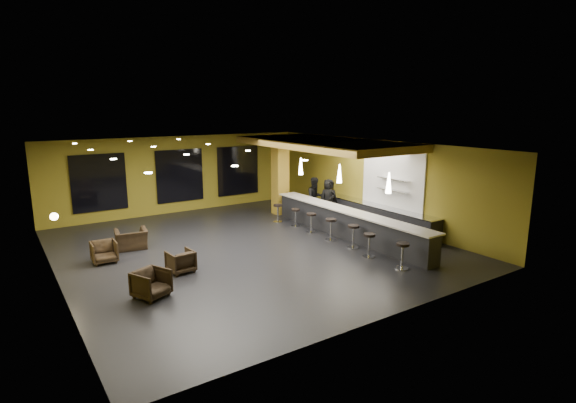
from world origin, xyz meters
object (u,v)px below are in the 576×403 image
pendant_1 (339,174)px  armchair_a (151,284)px  pendant_0 (389,183)px  bar_stool_1 (369,242)px  prep_counter (376,216)px  bar_stool_2 (353,233)px  staff_a (328,201)px  pendant_2 (301,166)px  staff_b (315,198)px  bar_stool_0 (402,252)px  bar_stool_3 (331,227)px  bar_stool_6 (278,211)px  armchair_b (181,261)px  column (280,176)px  armchair_c (104,252)px  armchair_d (131,239)px  staff_c (329,199)px  bar_stool_4 (311,220)px  bar_counter (347,224)px  bar_stool_5 (296,215)px

pendant_1 → armchair_a: (-7.76, -1.82, -1.99)m
pendant_0 → bar_stool_1: size_ratio=0.88×
prep_counter → bar_stool_2: (-2.69, -1.62, 0.09)m
pendant_1 → staff_a: (1.07, 1.99, -1.51)m
pendant_2 → staff_a: size_ratio=0.42×
pendant_1 → bar_stool_2: 2.54m
pendant_0 → staff_b: pendant_0 is taller
bar_stool_0 → bar_stool_3: size_ratio=1.01×
bar_stool_6 → bar_stool_3: bearing=-86.6°
pendant_1 → armchair_b: pendant_1 is taller
bar_stool_0 → bar_stool_1: bearing=93.1°
pendant_2 → column: bearing=90.0°
pendant_2 → bar_stool_6: (-0.95, 0.32, -1.86)m
armchair_c → armchair_b: bearing=-49.6°
armchair_d → staff_c: bearing=-173.6°
armchair_a → bar_stool_0: size_ratio=0.98×
armchair_a → bar_stool_3: bearing=-14.8°
armchair_b → armchair_d: 3.14m
armchair_b → bar_stool_2: size_ratio=0.89×
bar_stool_0 → bar_stool_4: size_ratio=1.06×
armchair_c → bar_stool_0: bar_stool_0 is taller
bar_counter → bar_stool_5: (-0.70, 2.35, -0.03)m
prep_counter → armchair_c: size_ratio=7.93×
bar_stool_1 → bar_stool_4: bar_stool_1 is taller
staff_a → bar_stool_0: staff_a is taller
prep_counter → staff_b: bearing=114.7°
armchair_b → bar_stool_6: bearing=-154.4°
pendant_1 → staff_a: bearing=61.7°
pendant_2 → armchair_a: bearing=-150.9°
bar_stool_4 → pendant_2: bearing=67.2°
bar_counter → bar_stool_5: bar_counter is taller
staff_b → armchair_b: bearing=-147.0°
column → bar_stool_1: column is taller
bar_stool_2 → bar_stool_6: bearing=93.4°
pendant_1 → armchair_c: bearing=168.8°
staff_b → armchair_b: 7.95m
pendant_0 → bar_stool_2: size_ratio=0.86×
bar_stool_2 → bar_stool_5: (-0.02, 3.47, -0.06)m
armchair_a → bar_stool_2: (7.08, 0.20, 0.16)m
bar_stool_2 → bar_stool_3: bar_stool_2 is taller
bar_stool_5 → staff_b: bearing=24.6°
pendant_1 → armchair_c: (-8.18, 1.62, -2.01)m
bar_stool_4 → armchair_c: bearing=173.3°
staff_c → armchair_c: bearing=-162.1°
staff_a → armchair_c: size_ratio=2.21×
staff_a → armchair_b: (-7.56, -2.50, -0.50)m
bar_stool_6 → column: bearing=53.4°
bar_stool_5 → staff_a: bearing=4.4°
column → staff_c: bearing=-55.2°
prep_counter → armchair_d: prep_counter is taller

